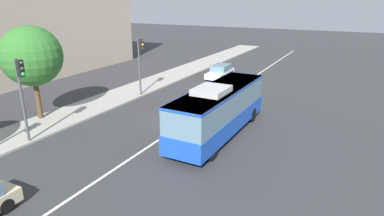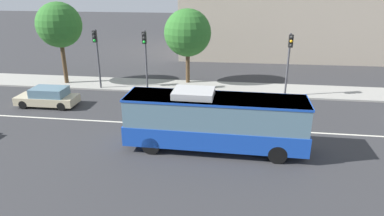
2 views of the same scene
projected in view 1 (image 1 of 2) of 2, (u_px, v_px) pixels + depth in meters
The scene contains 9 objects.
ground_plane at pixel (187, 121), 23.65m from camera, with size 160.00×160.00×0.00m, color #333335.
sidewalk_kerb at pixel (98, 104), 27.32m from camera, with size 80.00×3.72×0.14m, color #9E9B93.
lane_centre_line at pixel (187, 121), 23.65m from camera, with size 76.00×0.16×0.01m, color silver.
transit_bus at pixel (219, 108), 20.71m from camera, with size 10.04×2.65×3.46m.
sedan_white_ahead at pixel (220, 72), 36.34m from camera, with size 4.54×1.91×1.46m.
traffic_light_near_corner at pixel (22, 87), 18.96m from camera, with size 0.34×0.62×5.20m.
traffic_light_far_corner at pixel (140, 57), 28.67m from camera, with size 0.33×0.62×5.20m.
street_tree_kerbside_centre at pixel (31, 56), 22.52m from camera, with size 4.17×4.17×6.75m.
office_block_background at pixel (11, 13), 37.78m from camera, with size 26.23×15.17×13.60m.
Camera 1 is at (-19.46, -10.54, 8.39)m, focal length 30.68 mm.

